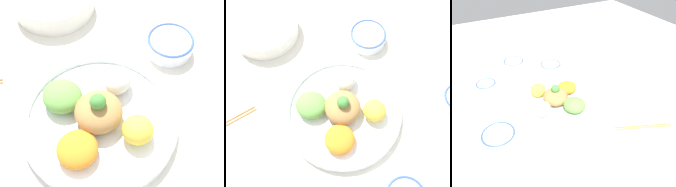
# 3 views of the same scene
# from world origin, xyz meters

# --- Properties ---
(ground_plane) EXTENTS (2.40, 2.40, 0.00)m
(ground_plane) POSITION_xyz_m (0.00, 0.00, 0.00)
(ground_plane) COLOR silver
(salad_platter) EXTENTS (0.35, 0.35, 0.11)m
(salad_platter) POSITION_xyz_m (-0.03, -0.02, 0.03)
(salad_platter) COLOR white
(salad_platter) RESTS_ON ground_plane
(sauce_bowl_dark) EXTENTS (0.12, 0.12, 0.04)m
(sauce_bowl_dark) POSITION_xyz_m (-0.30, -0.10, 0.02)
(sauce_bowl_dark) COLOR white
(sauce_bowl_dark) RESTS_ON ground_plane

